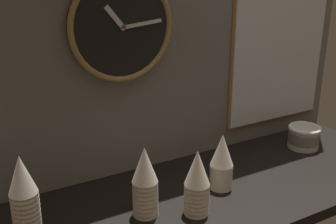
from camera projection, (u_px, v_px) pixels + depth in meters
ground_plane at (207, 195)px, 1.43m from camera, size 1.60×0.56×0.04m
wall_tiled_back at (168, 22)px, 1.45m from camera, size 1.60×0.03×1.05m
cup_stack_center at (197, 182)px, 1.26m from camera, size 0.08×0.08×0.21m
cup_stack_center_right at (222, 162)px, 1.40m from camera, size 0.08×0.08×0.20m
cup_stack_far_left at (24, 198)px, 1.14m from camera, size 0.08×0.08×0.25m
cup_stack_center_left at (145, 182)px, 1.25m from camera, size 0.08×0.08×0.22m
bowl_stack_far_right at (304, 136)px, 1.72m from camera, size 0.13×0.13×0.09m
wall_clock at (122, 27)px, 1.34m from camera, size 0.36×0.03×0.36m
menu_board at (278, 60)px, 1.74m from camera, size 0.49×0.01×0.54m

